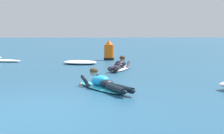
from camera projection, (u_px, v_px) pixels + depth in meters
ground_plane at (69, 64)px, 16.92m from camera, size 120.00×120.00×0.00m
surfer_near at (103, 84)px, 9.53m from camera, size 1.46×2.63×0.54m
surfer_far at (120, 66)px, 14.29m from camera, size 1.13×2.64×0.53m
whitewater_mid_left at (80, 62)px, 16.64m from camera, size 1.82×1.64×0.16m
whitewater_back at (1, 61)px, 17.75m from camera, size 2.01×0.98×0.12m
channel_marker_buoy at (109, 52)px, 18.85m from camera, size 0.51×0.51×1.00m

